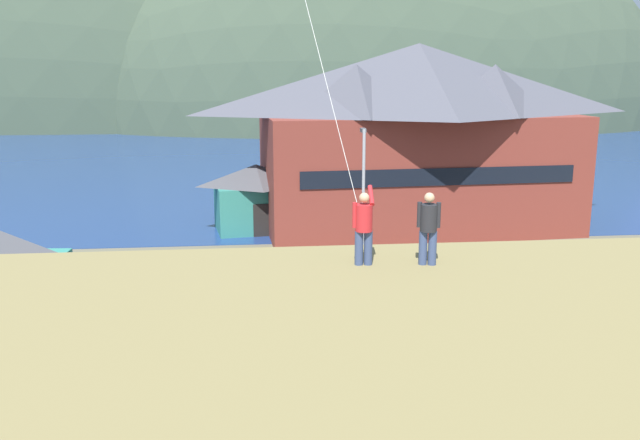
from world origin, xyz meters
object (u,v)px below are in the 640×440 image
(moored_boat_wharfside, at_px, (242,193))
(parked_car_mid_row_center, at_px, (297,341))
(parked_car_mid_row_near, at_px, (117,338))
(parked_car_front_row_silver, at_px, (294,286))
(parked_car_lone_by_shed, at_px, (556,332))
(harbor_lodge, at_px, (417,131))
(storage_shed_waterside, at_px, (256,196))
(parking_light_pole, at_px, (363,193))
(parked_car_corner_spot, at_px, (560,279))
(wharf_dock, at_px, (281,192))
(person_kite_flyer, at_px, (364,226))
(parked_car_back_row_right, at_px, (140,283))
(person_companion, at_px, (428,226))
(parked_car_back_row_left, at_px, (450,275))

(moored_boat_wharfside, xyz_separation_m, parked_car_mid_row_center, (2.46, -32.90, 0.34))
(parked_car_mid_row_near, height_order, parked_car_front_row_silver, same)
(parked_car_lone_by_shed, xyz_separation_m, parked_car_front_row_silver, (-9.74, 6.64, 0.00))
(harbor_lodge, height_order, storage_shed_waterside, harbor_lodge)
(parked_car_lone_by_shed, bearing_deg, parking_light_pole, 117.49)
(parked_car_corner_spot, bearing_deg, parking_light_pole, 152.59)
(wharf_dock, xyz_separation_m, person_kite_flyer, (0.11, -43.43, 7.06))
(harbor_lodge, distance_m, moored_boat_wharfside, 17.29)
(parking_light_pole, bearing_deg, parked_car_back_row_right, -163.67)
(parked_car_mid_row_near, height_order, parked_car_corner_spot, same)
(person_kite_flyer, xyz_separation_m, person_companion, (1.51, -0.15, -0.02))
(parked_car_mid_row_center, bearing_deg, person_companion, -73.26)
(parked_car_back_row_left, xyz_separation_m, parked_car_mid_row_center, (-8.05, -7.51, 0.00))
(parked_car_mid_row_center, bearing_deg, storage_shed_waterside, 93.32)
(storage_shed_waterside, height_order, wharf_dock, storage_shed_waterside)
(parked_car_back_row_right, relative_size, parking_light_pole, 0.55)
(harbor_lodge, bearing_deg, person_kite_flyer, -106.01)
(parked_car_back_row_right, bearing_deg, wharf_dock, 73.90)
(storage_shed_waterside, relative_size, person_kite_flyer, 3.50)
(wharf_dock, height_order, person_kite_flyer, person_kite_flyer)
(parked_car_mid_row_center, bearing_deg, parked_car_corner_spot, 25.74)
(parked_car_mid_row_center, bearing_deg, parked_car_mid_row_near, 171.88)
(parked_car_mid_row_center, relative_size, parked_car_front_row_silver, 0.98)
(storage_shed_waterside, xyz_separation_m, parking_light_pole, (5.55, -11.47, 2.19))
(wharf_dock, height_order, person_companion, person_companion)
(wharf_dock, height_order, parking_light_pole, parking_light_pole)
(parked_car_front_row_silver, xyz_separation_m, parked_car_corner_spot, (12.90, -0.18, 0.00))
(parked_car_mid_row_center, bearing_deg, parked_car_lone_by_shed, -0.63)
(storage_shed_waterside, bearing_deg, parked_car_mid_row_near, -104.30)
(parked_car_front_row_silver, bearing_deg, parked_car_mid_row_center, -92.46)
(moored_boat_wharfside, xyz_separation_m, person_companion, (5.02, -41.41, 6.67))
(parked_car_mid_row_center, distance_m, person_companion, 10.91)
(moored_boat_wharfside, height_order, parked_car_corner_spot, moored_boat_wharfside)
(harbor_lodge, xyz_separation_m, parked_car_mid_row_center, (-9.87, -22.41, -5.71))
(parked_car_back_row_right, distance_m, parking_light_pole, 12.21)
(parked_car_front_row_silver, bearing_deg, parked_car_mid_row_near, -141.74)
(person_kite_flyer, bearing_deg, parked_car_back_row_left, 66.19)
(parked_car_back_row_right, height_order, person_companion, person_companion)
(parked_car_back_row_right, height_order, parking_light_pole, parking_light_pole)
(parked_car_back_row_right, xyz_separation_m, parked_car_corner_spot, (20.15, -1.35, 0.00))
(wharf_dock, height_order, parked_car_mid_row_center, parked_car_mid_row_center)
(parking_light_pole, bearing_deg, person_companion, -94.95)
(wharf_dock, relative_size, parked_car_back_row_left, 2.93)
(storage_shed_waterside, height_order, parked_car_corner_spot, storage_shed_waterside)
(harbor_lodge, distance_m, parked_car_back_row_right, 23.08)
(parked_car_lone_by_shed, relative_size, parking_light_pole, 0.54)
(harbor_lodge, distance_m, person_companion, 31.78)
(parked_car_back_row_left, height_order, parked_car_corner_spot, same)
(parked_car_mid_row_near, bearing_deg, wharf_dock, 77.26)
(storage_shed_waterside, distance_m, parked_car_back_row_left, 17.68)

